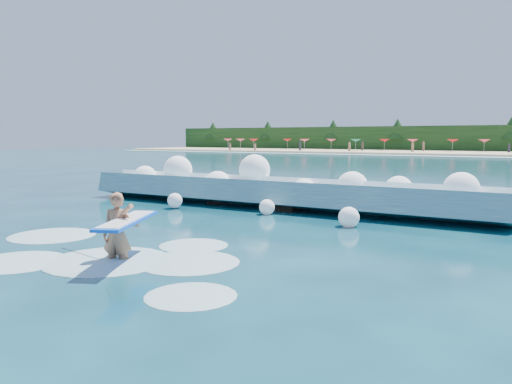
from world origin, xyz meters
TOP-DOWN VIEW (x-y plane):
  - ground at (0.00, 0.00)m, footprint 200.00×200.00m
  - beach at (0.00, 78.00)m, footprint 140.00×20.00m
  - wet_band at (0.00, 67.00)m, footprint 140.00×5.00m
  - treeline at (0.00, 88.00)m, footprint 140.00×4.00m
  - breaking_wave at (-0.56, 6.97)m, footprint 17.91×2.79m
  - rock_cluster at (-0.32, 7.38)m, footprint 8.12×3.06m
  - surfer_with_board at (0.83, -2.97)m, footprint 1.71×3.04m
  - wave_spray at (-0.88, 6.87)m, footprint 15.49×4.35m
  - surf_foam at (0.10, -2.71)m, footprint 9.13×5.59m
  - beach_umbrellas at (0.05, 80.47)m, footprint 112.06×6.84m

SIDE VIEW (x-z plane):
  - ground at x=0.00m, z-range 0.00..0.00m
  - surf_foam at x=0.10m, z-range -0.07..0.07m
  - wet_band at x=0.00m, z-range 0.00..0.08m
  - beach at x=0.00m, z-range 0.00..0.40m
  - rock_cluster at x=-0.32m, z-range -0.23..1.02m
  - breaking_wave at x=-0.56m, z-range -0.23..1.31m
  - surfer_with_board at x=0.83m, z-range -0.26..1.70m
  - wave_spray at x=-0.88m, z-range -0.06..2.13m
  - beach_umbrellas at x=0.05m, z-range 2.00..2.50m
  - treeline at x=0.00m, z-range 0.00..5.00m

